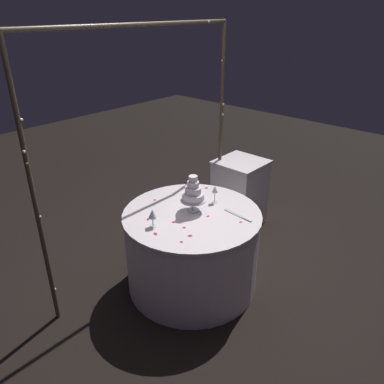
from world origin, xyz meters
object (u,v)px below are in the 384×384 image
object	(u,v)px
main_table	(192,250)
tiered_cake	(193,193)
side_table	(239,193)
cake_knife	(240,216)
wine_glass_1	(153,214)
decorative_arch	(145,119)
wine_glass_0	(215,190)
wine_glass_2	(190,182)

from	to	relation	value
main_table	tiered_cake	bearing A→B (deg)	31.37
side_table	cake_knife	xyz separation A→B (m)	(-0.97, -0.67, 0.36)
main_table	cake_knife	world-z (taller)	cake_knife
wine_glass_1	decorative_arch	bearing A→B (deg)	51.00
wine_glass_0	wine_glass_1	xyz separation A→B (m)	(-0.66, 0.10, -0.01)
side_table	wine_glass_0	bearing A→B (deg)	-159.09
wine_glass_2	wine_glass_0	bearing A→B (deg)	-93.50
decorative_arch	main_table	distance (m)	1.23
main_table	tiered_cake	world-z (taller)	tiered_cake
main_table	cake_knife	bearing A→B (deg)	-55.60
decorative_arch	wine_glass_0	world-z (taller)	decorative_arch
tiered_cake	cake_knife	distance (m)	0.44
decorative_arch	cake_knife	bearing A→B (deg)	-75.41
wine_glass_0	wine_glass_2	world-z (taller)	wine_glass_0
tiered_cake	wine_glass_0	world-z (taller)	tiered_cake
decorative_arch	tiered_cake	bearing A→B (deg)	-85.38
main_table	wine_glass_1	distance (m)	0.62
side_table	wine_glass_1	size ratio (longest dim) A/B	5.14
main_table	side_table	bearing A→B (deg)	15.59
tiered_cake	wine_glass_1	distance (m)	0.42
side_table	cake_knife	bearing A→B (deg)	-145.33
side_table	wine_glass_0	world-z (taller)	wine_glass_0
wine_glass_2	side_table	bearing A→B (deg)	2.24
main_table	wine_glass_0	distance (m)	0.57
side_table	wine_glass_2	bearing A→B (deg)	-177.76
tiered_cake	wine_glass_2	bearing A→B (deg)	45.57
side_table	cake_knife	world-z (taller)	side_table
main_table	side_table	size ratio (longest dim) A/B	1.51
cake_knife	main_table	bearing A→B (deg)	124.40
decorative_arch	cake_knife	world-z (taller)	decorative_arch
wine_glass_0	cake_knife	bearing A→B (deg)	-100.83
main_table	wine_glass_0	xyz separation A→B (m)	(0.29, -0.01, 0.49)
side_table	wine_glass_0	distance (m)	1.08
side_table	tiered_cake	bearing A→B (deg)	-165.05
side_table	cake_knife	distance (m)	1.23
main_table	decorative_arch	bearing A→B (deg)	90.00
wine_glass_2	decorative_arch	bearing A→B (deg)	141.47
main_table	wine_glass_0	size ratio (longest dim) A/B	7.50
wine_glass_1	wine_glass_2	size ratio (longest dim) A/B	1.11
tiered_cake	wine_glass_1	world-z (taller)	tiered_cake
decorative_arch	main_table	world-z (taller)	decorative_arch
decorative_arch	cake_knife	distance (m)	1.16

